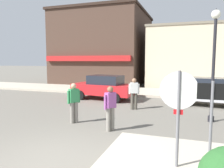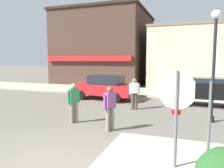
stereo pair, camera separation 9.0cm
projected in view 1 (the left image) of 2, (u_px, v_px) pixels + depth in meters
ground_plane at (52, 163)px, 5.37m from camera, size 160.00×160.00×0.00m
kerb_far at (145, 92)px, 16.98m from camera, size 80.00×4.00×0.15m
stop_sign at (178, 106)px, 4.75m from camera, size 0.82×0.07×2.30m
one_way_sign at (211, 118)px, 4.52m from camera, size 0.60×0.06×2.10m
lamp_post at (214, 49)px, 8.67m from camera, size 0.36×0.36×4.54m
parked_car_nearest at (104, 87)px, 14.11m from camera, size 4.17×2.22×1.56m
parked_car_second at (208, 91)px, 12.18m from camera, size 4.16×2.21×1.56m
pedestrian_crossing_near at (110, 107)px, 7.75m from camera, size 0.37×0.52×1.61m
pedestrian_crossing_far at (74, 102)px, 8.75m from camera, size 0.39×0.50×1.61m
pedestrian_kerb_side at (134, 93)px, 11.16m from camera, size 0.54×0.34×1.61m
building_corner_shop at (105, 49)px, 24.87m from camera, size 9.27×10.15×7.73m
building_storefront_left_near at (188, 57)px, 21.37m from camera, size 7.40×6.87×5.67m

